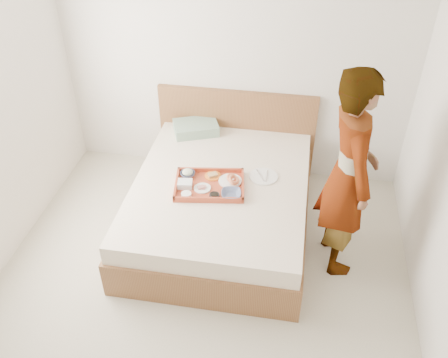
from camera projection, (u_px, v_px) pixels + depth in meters
ground at (195, 308)px, 3.96m from camera, size 3.50×4.00×0.01m
wall_back at (235, 57)px, 4.74m from camera, size 3.50×0.01×2.60m
bed at (221, 205)px, 4.58m from camera, size 1.65×2.00×0.53m
headboard at (236, 131)px, 5.21m from camera, size 1.65×0.06×0.95m
pillow at (196, 128)px, 5.07m from camera, size 0.52×0.45×0.11m
tray at (210, 185)px, 4.35m from camera, size 0.67×0.53×0.06m
prawn_plate at (230, 181)px, 4.40m from camera, size 0.24×0.24×0.01m
navy_bowl_big at (231, 194)px, 4.23m from camera, size 0.20×0.20×0.04m
sauce_dish at (214, 196)px, 4.21m from camera, size 0.10×0.10×0.03m
meat_plate at (202, 188)px, 4.32m from camera, size 0.17×0.17×0.01m
bread_plate at (213, 176)px, 4.46m from camera, size 0.17×0.17×0.01m
salad_bowl at (188, 174)px, 4.45m from camera, size 0.15×0.15×0.04m
plastic_tub at (185, 184)px, 4.33m from camera, size 0.14×0.12×0.06m
cheese_round at (186, 195)px, 4.23m from camera, size 0.10×0.10×0.03m
dinner_plate at (264, 176)px, 4.48m from camera, size 0.30×0.30×0.01m
person at (348, 175)px, 3.87m from camera, size 0.58×0.75×1.83m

